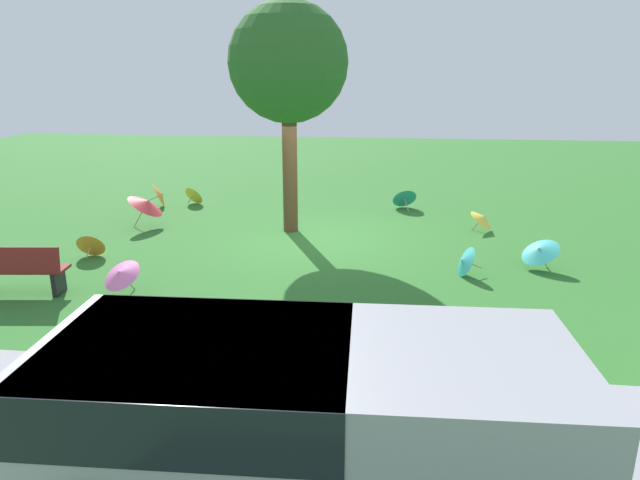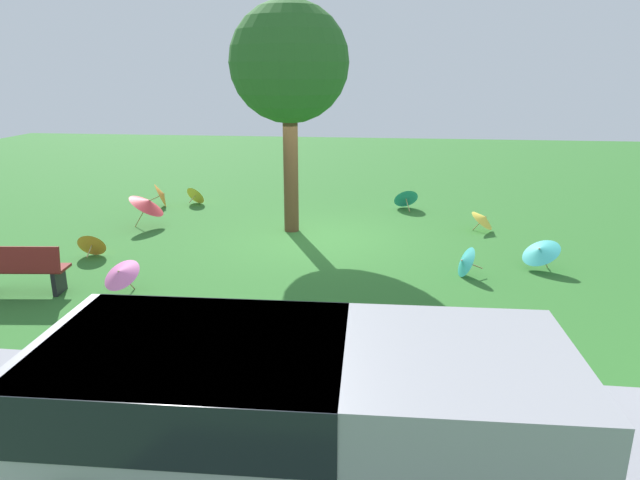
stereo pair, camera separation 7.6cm
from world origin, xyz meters
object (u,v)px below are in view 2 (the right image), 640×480
(parasol_pink_0, at_px, (120,273))
(park_bench, at_px, (18,269))
(parasol_teal_2, at_px, (540,251))
(parasol_yellow_2, at_px, (196,195))
(parasol_red_0, at_px, (148,203))
(van_dark, at_px, (283,409))
(parasol_yellow_1, at_px, (484,219))
(parasol_orange_0, at_px, (162,195))
(shade_tree, at_px, (289,64))
(parasol_orange_2, at_px, (93,243))
(parasol_teal_0, at_px, (405,197))
(parasol_teal_1, at_px, (464,261))

(parasol_pink_0, bearing_deg, park_bench, 6.52)
(park_bench, distance_m, parasol_teal_2, 9.55)
(parasol_yellow_2, bearing_deg, parasol_red_0, 82.22)
(van_dark, bearing_deg, parasol_pink_0, -50.49)
(parasol_yellow_1, bearing_deg, park_bench, 30.38)
(parasol_orange_0, xyz_separation_m, parasol_red_0, (-0.49, 2.10, 0.25))
(van_dark, bearing_deg, parasol_orange_0, -63.19)
(shade_tree, xyz_separation_m, parasol_red_0, (3.54, 0.10, -3.25))
(parasol_pink_0, bearing_deg, parasol_orange_2, -51.35)
(shade_tree, relative_size, parasol_orange_2, 8.47)
(parasol_yellow_1, bearing_deg, parasol_teal_0, -49.64)
(parasol_teal_0, distance_m, parasol_pink_0, 8.59)
(van_dark, bearing_deg, parasol_orange_2, -50.75)
(parasol_teal_1, height_order, parasol_yellow_2, parasol_teal_1)
(van_dark, distance_m, parasol_orange_0, 12.12)
(park_bench, relative_size, parasol_red_0, 1.70)
(shade_tree, distance_m, parasol_orange_2, 5.74)
(parasol_red_0, relative_size, parasol_pink_0, 1.12)
(park_bench, bearing_deg, parasol_orange_0, -89.60)
(parasol_red_0, height_order, parasol_teal_1, parasol_red_0)
(park_bench, relative_size, parasol_yellow_2, 2.37)
(shade_tree, relative_size, parasol_pink_0, 6.10)
(parasol_pink_0, relative_size, parasol_orange_2, 1.39)
(park_bench, xyz_separation_m, parasol_orange_0, (0.05, -6.55, -0.12))
(parasol_teal_1, bearing_deg, parasol_orange_0, -31.18)
(parasol_red_0, relative_size, parasol_teal_1, 1.50)
(parasol_yellow_1, xyz_separation_m, parasol_teal_1, (0.84, 3.19, -0.02))
(shade_tree, bearing_deg, parasol_orange_0, -26.28)
(parasol_orange_0, distance_m, parasol_orange_2, 4.45)
(parasol_teal_0, relative_size, parasol_teal_1, 1.23)
(shade_tree, xyz_separation_m, parasol_yellow_1, (-4.59, -0.47, -3.54))
(parasol_teal_0, relative_size, parasol_orange_2, 1.28)
(shade_tree, height_order, parasol_teal_1, shade_tree)
(parasol_teal_1, bearing_deg, park_bench, 13.36)
(shade_tree, bearing_deg, parasol_yellow_1, -174.11)
(park_bench, bearing_deg, shade_tree, -131.22)
(shade_tree, xyz_separation_m, parasol_orange_0, (4.04, -1.99, -3.50))
(parasol_teal_0, bearing_deg, van_dark, 83.24)
(shade_tree, distance_m, parasol_teal_1, 5.84)
(van_dark, height_order, parasol_teal_2, van_dark)
(parasol_orange_2, bearing_deg, van_dark, 129.25)
(parasol_red_0, xyz_separation_m, parasol_teal_2, (-8.79, 2.07, -0.22))
(shade_tree, distance_m, parasol_red_0, 4.81)
(van_dark, height_order, parasol_yellow_1, van_dark)
(parasol_teal_2, bearing_deg, parasol_pink_0, 16.24)
(shade_tree, bearing_deg, parasol_teal_1, 144.05)
(parasol_teal_1, bearing_deg, parasol_teal_0, -79.64)
(van_dark, bearing_deg, shade_tree, -80.82)
(parasol_teal_1, height_order, parasol_teal_2, parasol_teal_2)
(parasol_yellow_1, relative_size, parasol_orange_2, 1.23)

